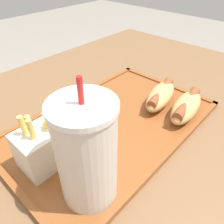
{
  "coord_description": "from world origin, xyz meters",
  "views": [
    {
      "loc": [
        0.26,
        0.25,
        1.03
      ],
      "look_at": [
        -0.02,
        -0.01,
        0.74
      ],
      "focal_mm": 35.0,
      "sensor_mm": 36.0,
      "label": 1
    }
  ],
  "objects_px": {
    "hot_dog_far": "(186,106)",
    "hot_dog_near": "(161,95)",
    "fries_carton": "(42,147)",
    "sauce_cup_ketchup": "(57,115)",
    "sauce_cup_mayo": "(83,101)",
    "soda_cup": "(87,154)"
  },
  "relations": [
    {
      "from": "hot_dog_near",
      "to": "fries_carton",
      "type": "xyz_separation_m",
      "value": [
        0.31,
        -0.05,
        0.02
      ]
    },
    {
      "from": "soda_cup",
      "to": "sauce_cup_mayo",
      "type": "bearing_deg",
      "value": -128.82
    },
    {
      "from": "sauce_cup_mayo",
      "to": "hot_dog_near",
      "type": "bearing_deg",
      "value": 133.2
    },
    {
      "from": "hot_dog_far",
      "to": "fries_carton",
      "type": "relative_size",
      "value": 1.32
    },
    {
      "from": "hot_dog_far",
      "to": "hot_dog_near",
      "type": "bearing_deg",
      "value": -90.0
    },
    {
      "from": "sauce_cup_ketchup",
      "to": "fries_carton",
      "type": "bearing_deg",
      "value": 44.89
    },
    {
      "from": "hot_dog_far",
      "to": "fries_carton",
      "type": "bearing_deg",
      "value": -21.12
    },
    {
      "from": "soda_cup",
      "to": "hot_dog_far",
      "type": "height_order",
      "value": "soda_cup"
    },
    {
      "from": "hot_dog_far",
      "to": "sauce_cup_ketchup",
      "type": "distance_m",
      "value": 0.3
    },
    {
      "from": "soda_cup",
      "to": "sauce_cup_mayo",
      "type": "distance_m",
      "value": 0.26
    },
    {
      "from": "hot_dog_near",
      "to": "sauce_cup_mayo",
      "type": "height_order",
      "value": "hot_dog_near"
    },
    {
      "from": "soda_cup",
      "to": "sauce_cup_mayo",
      "type": "height_order",
      "value": "soda_cup"
    },
    {
      "from": "soda_cup",
      "to": "sauce_cup_ketchup",
      "type": "xyz_separation_m",
      "value": [
        -0.08,
        -0.19,
        -0.08
      ]
    },
    {
      "from": "fries_carton",
      "to": "sauce_cup_ketchup",
      "type": "relative_size",
      "value": 2.21
    },
    {
      "from": "soda_cup",
      "to": "fries_carton",
      "type": "distance_m",
      "value": 0.11
    },
    {
      "from": "sauce_cup_ketchup",
      "to": "soda_cup",
      "type": "bearing_deg",
      "value": 68.44
    },
    {
      "from": "sauce_cup_ketchup",
      "to": "sauce_cup_mayo",
      "type": "bearing_deg",
      "value": -179.7
    },
    {
      "from": "hot_dog_far",
      "to": "sauce_cup_mayo",
      "type": "height_order",
      "value": "hot_dog_far"
    },
    {
      "from": "hot_dog_far",
      "to": "hot_dog_near",
      "type": "height_order",
      "value": "same"
    },
    {
      "from": "hot_dog_near",
      "to": "fries_carton",
      "type": "height_order",
      "value": "fries_carton"
    },
    {
      "from": "hot_dog_near",
      "to": "sauce_cup_mayo",
      "type": "bearing_deg",
      "value": -46.8
    },
    {
      "from": "hot_dog_near",
      "to": "sauce_cup_ketchup",
      "type": "relative_size",
      "value": 2.95
    }
  ]
}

